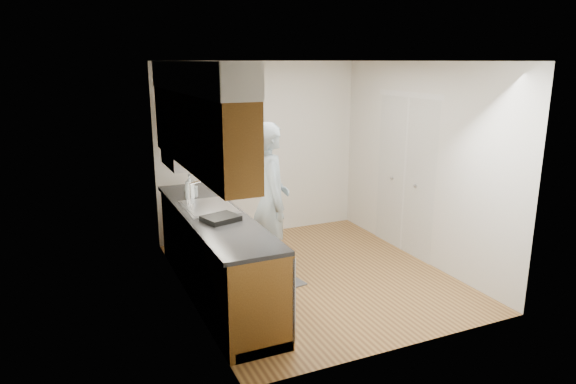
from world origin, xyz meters
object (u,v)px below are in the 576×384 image
Objects in this scene: soap_bottle_c at (189,187)px; dish_rack at (221,218)px; soap_bottle_b at (194,189)px; person at (271,192)px; soap_bottle_a at (190,187)px.

dish_rack is at bearing -88.73° from soap_bottle_c.
soap_bottle_b is 0.55× the size of dish_rack.
soap_bottle_c is (-0.02, 0.16, -0.01)m from soap_bottle_b.
person is 12.43× the size of soap_bottle_c.
person is at bearing 15.66° from dish_rack.
person is at bearing -43.84° from soap_bottle_c.
soap_bottle_c is 0.50× the size of dish_rack.
soap_bottle_a is (-0.82, 0.45, 0.03)m from person.
person is 11.33× the size of soap_bottle_b.
soap_bottle_b is at bearing 63.72° from person.
soap_bottle_c is at bearing 74.27° from dish_rack.
soap_bottle_a reaches higher than soap_bottle_c.
dish_rack is at bearing -84.53° from soap_bottle_a.
dish_rack is (0.03, -1.20, -0.06)m from soap_bottle_c.
soap_bottle_b is 1.10× the size of soap_bottle_c.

